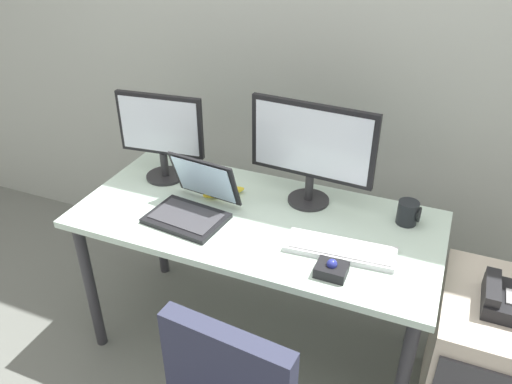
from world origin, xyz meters
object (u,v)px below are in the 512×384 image
object	(u,v)px
keyboard	(340,249)
trackball_mouse	(331,269)
coffee_mug	(408,213)
banana	(224,192)
desk_phone	(506,299)
monitor_main	(312,147)
laptop	(193,203)
monitor_side	(161,132)
file_cabinet	(485,366)

from	to	relation	value
keyboard	trackball_mouse	distance (m)	0.14
coffee_mug	banana	world-z (taller)	coffee_mug
desk_phone	banana	world-z (taller)	banana
desk_phone	banana	distance (m)	1.18
monitor_main	laptop	world-z (taller)	monitor_main
keyboard	trackball_mouse	world-z (taller)	trackball_mouse
monitor_side	laptop	bearing A→B (deg)	-39.40
monitor_side	banana	size ratio (longest dim) A/B	2.15
monitor_main	monitor_side	xyz separation A→B (m)	(-0.69, -0.05, -0.03)
monitor_side	desk_phone	bearing A→B (deg)	-7.92
laptop	banana	distance (m)	0.19
keyboard	coffee_mug	size ratio (longest dim) A/B	4.24
file_cabinet	laptop	xyz separation A→B (m)	(-1.23, -0.03, 0.47)
keyboard	banana	xyz separation A→B (m)	(-0.58, 0.19, 0.01)
laptop	desk_phone	bearing A→B (deg)	0.82
laptop	trackball_mouse	xyz separation A→B (m)	(0.63, -0.15, -0.03)
laptop	keyboard	bearing A→B (deg)	-1.42
monitor_side	trackball_mouse	distance (m)	1.00
keyboard	laptop	bearing A→B (deg)	178.58
monitor_side	laptop	distance (m)	0.40
trackball_mouse	monitor_main	bearing A→B (deg)	117.13
monitor_main	coffee_mug	size ratio (longest dim) A/B	5.41
file_cabinet	monitor_side	size ratio (longest dim) A/B	1.58
keyboard	banana	bearing A→B (deg)	161.44
coffee_mug	desk_phone	bearing A→B (deg)	-33.68
monitor_main	keyboard	world-z (taller)	monitor_main
coffee_mug	banana	xyz separation A→B (m)	(-0.78, -0.10, -0.03)
file_cabinet	coffee_mug	xyz separation A→B (m)	(-0.40, 0.24, 0.46)
file_cabinet	monitor_side	distance (m)	1.65
monitor_main	keyboard	bearing A→B (deg)	-53.54
trackball_mouse	banana	distance (m)	0.67
file_cabinet	monitor_side	bearing A→B (deg)	172.74
file_cabinet	monitor_main	world-z (taller)	monitor_main
file_cabinet	banana	bearing A→B (deg)	173.01
file_cabinet	monitor_main	distance (m)	1.09
trackball_mouse	coffee_mug	bearing A→B (deg)	65.09
file_cabinet	desk_phone	distance (m)	0.36
desk_phone	banana	xyz separation A→B (m)	(-1.17, 0.16, 0.08)
keyboard	desk_phone	bearing A→B (deg)	3.21
desk_phone	coffee_mug	xyz separation A→B (m)	(-0.39, 0.26, 0.11)
keyboard	banana	world-z (taller)	banana
monitor_main	keyboard	xyz separation A→B (m)	(0.22, -0.30, -0.25)
file_cabinet	laptop	bearing A→B (deg)	-178.42
monitor_side	coffee_mug	distance (m)	1.12
laptop	coffee_mug	distance (m)	0.88
monitor_main	banana	world-z (taller)	monitor_main
keyboard	coffee_mug	world-z (taller)	coffee_mug
desk_phone	laptop	world-z (taller)	laptop
monitor_side	coffee_mug	xyz separation A→B (m)	(1.11, 0.05, -0.18)
monitor_side	banana	bearing A→B (deg)	-8.23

